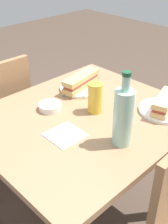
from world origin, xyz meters
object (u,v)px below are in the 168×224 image
plate_far (163,110)px  knife_near (90,88)px  baguette_sandwich_near (81,81)px  beer_glass (95,98)px  plate_near (81,88)px  baguette_sandwich_far (165,103)px  olive_bowl (50,107)px  dining_table (84,137)px  water_bottle (123,116)px

plate_far → knife_near: bearing=-76.7°
baguette_sandwich_near → beer_glass: 0.24m
plate_near → beer_glass: bearing=61.3°
baguette_sandwich_far → olive_bowl: (0.37, -0.39, -0.03)m
knife_near → olive_bowl: bearing=0.5°
baguette_sandwich_near → plate_far: 0.45m
olive_bowl → beer_glass: bearing=130.6°
beer_glass → knife_near: bearing=-129.4°
dining_table → beer_glass: beer_glass is taller
water_bottle → knife_near: bearing=-120.0°
baguette_sandwich_far → baguette_sandwich_near: bearing=-75.6°
plate_near → water_bottle: size_ratio=0.75×
olive_bowl → baguette_sandwich_near: bearing=-169.2°
plate_near → baguette_sandwich_far: (-0.11, 0.44, 0.04)m
dining_table → baguette_sandwich_far: 0.41m
plate_far → olive_bowl: olive_bowl is taller
baguette_sandwich_near → beer_glass: bearing=61.3°
beer_glass → olive_bowl: 0.22m
dining_table → water_bottle: bearing=82.1°
water_bottle → olive_bowl: (0.04, -0.40, -0.11)m
dining_table → beer_glass: (-0.06, 0.01, 0.20)m
plate_near → baguette_sandwich_near: (0.00, 0.00, 0.04)m
dining_table → plate_near: bearing=-131.4°
baguette_sandwich_far → beer_glass: size_ratio=1.50×
beer_glass → olive_bowl: (0.14, -0.16, -0.06)m
baguette_sandwich_near → baguette_sandwich_far: 0.45m
water_bottle → plate_near: bearing=-115.3°
plate_near → plate_far: size_ratio=1.00×
knife_near → plate_far: knife_near is taller
baguette_sandwich_far → water_bottle: (0.32, 0.01, 0.08)m
water_bottle → olive_bowl: 0.42m
baguette_sandwich_far → beer_glass: beer_glass is taller
plate_near → baguette_sandwich_far: bearing=104.4°
baguette_sandwich_near → dining_table: bearing=48.6°
baguette_sandwich_near → water_bottle: water_bottle is taller
baguette_sandwich_far → plate_near: bearing=-75.6°
plate_near → beer_glass: beer_glass is taller
baguette_sandwich_far → water_bottle: water_bottle is taller
plate_far → baguette_sandwich_far: baguette_sandwich_far is taller
olive_bowl → water_bottle: bearing=95.9°
baguette_sandwich_near → plate_near: bearing=-90.0°
baguette_sandwich_near → knife_near: (-0.02, 0.05, -0.03)m
knife_near → dining_table: bearing=38.2°
baguette_sandwich_far → knife_near: bearing=-76.7°
plate_far → olive_bowl: size_ratio=2.14×
olive_bowl → baguette_sandwich_far: bearing=133.2°
baguette_sandwich_near → olive_bowl: baguette_sandwich_near is taller
baguette_sandwich_near → baguette_sandwich_far: same height
dining_table → knife_near: size_ratio=5.59×
water_bottle → olive_bowl: size_ratio=2.86×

